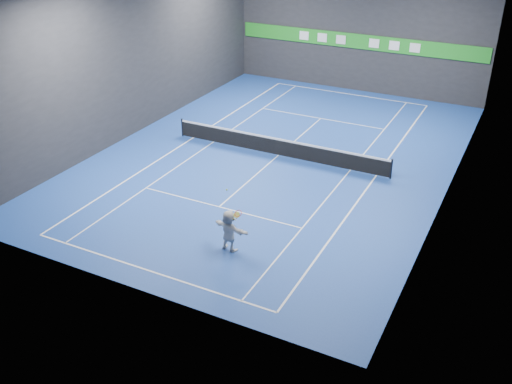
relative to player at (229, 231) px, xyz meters
The scene contains 19 objects.
ground 9.51m from the player, 103.00° to the left, with size 26.00×26.00×0.00m, color #1B3E95.
wall_back 22.61m from the player, 95.47° to the left, with size 18.00×0.10×9.00m, color #252527.
wall_front 5.64m from the player, 119.39° to the right, with size 18.00×0.10×9.00m, color #252527.
wall_left 14.90m from the player, 140.35° to the left, with size 0.10×26.00×9.00m, color #252527.
wall_right 12.05m from the player, 53.31° to the left, with size 0.10×26.00×9.00m, color #252527.
baseline_near 3.53m from the player, 128.57° to the right, with size 10.98×0.08×0.01m, color white.
baseline_far 21.24m from the player, 95.76° to the left, with size 10.98×0.08×0.01m, color white.
sideline_doubles_left 11.99m from the player, 129.56° to the left, with size 0.08×23.78×0.01m, color white.
sideline_doubles_right 9.85m from the player, 69.97° to the left, with size 0.08×23.78×0.01m, color white.
sideline_singles_left 11.17m from the player, 124.08° to the left, with size 0.06×23.78×0.01m, color white.
sideline_singles_right 9.47m from the player, 77.87° to the left, with size 0.06×23.78×0.01m, color white.
service_line_near 3.64m from the player, 127.03° to the left, with size 8.23×0.06×0.01m, color white.
service_line_far 15.79m from the player, 97.76° to the left, with size 8.23×0.06×0.01m, color white.
center_service_line 9.50m from the player, 103.00° to the left, with size 0.06×12.80×0.01m, color white.
player is the anchor object (origin of this frame).
tennis_ball 1.80m from the player, 164.71° to the left, with size 0.07×0.07×0.07m, color #BDE125.
tennis_net 9.47m from the player, 103.00° to the left, with size 12.50×0.10×1.07m.
sponsor_banner 22.41m from the player, 95.49° to the left, with size 17.64×0.11×1.00m.
tennis_racket 0.89m from the player, ahead, with size 0.45×0.30×0.54m.
Camera 1 is at (11.78, -25.86, 12.82)m, focal length 40.00 mm.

